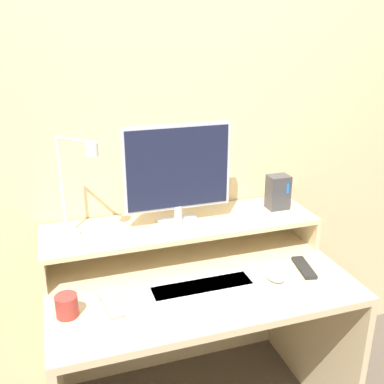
{
  "coord_description": "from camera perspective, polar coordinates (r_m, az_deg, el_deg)",
  "views": [
    {
      "loc": [
        -0.52,
        -1.15,
        1.72
      ],
      "look_at": [
        -0.01,
        0.41,
        1.11
      ],
      "focal_mm": 42.0,
      "sensor_mm": 36.0,
      "label": 1
    }
  ],
  "objects": [
    {
      "name": "mug",
      "position": [
        1.68,
        -15.61,
        -13.75
      ],
      "size": [
        0.08,
        0.08,
        0.08
      ],
      "color": "#9E332D",
      "rests_on": "desk"
    },
    {
      "name": "monitor_shelf",
      "position": [
        1.98,
        -1.3,
        -4.45
      ],
      "size": [
        1.2,
        0.33,
        0.15
      ],
      "color": "beige",
      "rests_on": "desk"
    },
    {
      "name": "wall_back",
      "position": [
        2.04,
        -3.03,
        7.16
      ],
      "size": [
        6.0,
        0.05,
        2.5
      ],
      "color": "beige",
      "rests_on": "ground_plane"
    },
    {
      "name": "remote_secondary",
      "position": [
        1.96,
        14.03,
        -9.29
      ],
      "size": [
        0.08,
        0.18,
        0.02
      ],
      "color": "black",
      "rests_on": "desk"
    },
    {
      "name": "router_dock",
      "position": [
        2.13,
        10.85,
        -0.0
      ],
      "size": [
        0.1,
        0.08,
        0.16
      ],
      "color": "#3D3D42",
      "rests_on": "monitor_shelf"
    },
    {
      "name": "remote_control",
      "position": [
        1.71,
        -10.32,
        -13.86
      ],
      "size": [
        0.07,
        0.19,
        0.02
      ],
      "color": "#99999E",
      "rests_on": "desk"
    },
    {
      "name": "keyboard",
      "position": [
        1.78,
        1.3,
        -12.0
      ],
      "size": [
        0.43,
        0.12,
        0.02
      ],
      "color": "silver",
      "rests_on": "desk"
    },
    {
      "name": "mouse",
      "position": [
        1.87,
        10.47,
        -10.44
      ],
      "size": [
        0.07,
        0.1,
        0.03
      ],
      "color": "white",
      "rests_on": "desk"
    },
    {
      "name": "monitor",
      "position": [
        1.87,
        -1.84,
        2.5
      ],
      "size": [
        0.46,
        0.13,
        0.44
      ],
      "color": "#BCBCC1",
      "rests_on": "monitor_shelf"
    },
    {
      "name": "desk_lamp",
      "position": [
        1.82,
        -14.71,
        0.02
      ],
      "size": [
        0.19,
        0.2,
        0.42
      ],
      "color": "silver",
      "rests_on": "monitor_shelf"
    },
    {
      "name": "desk",
      "position": [
        1.99,
        0.56,
        -16.01
      ],
      "size": [
        1.2,
        0.74,
        0.76
      ],
      "color": "beige",
      "rests_on": "ground_plane"
    }
  ]
}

